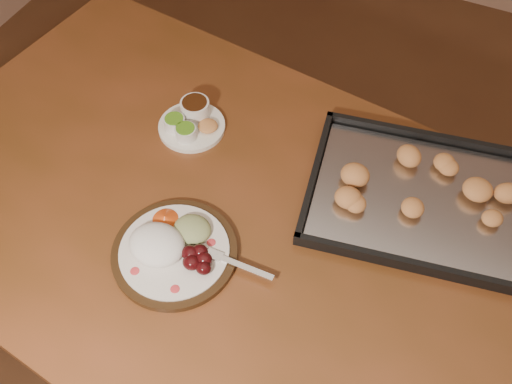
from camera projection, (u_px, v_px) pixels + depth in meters
The scene contains 5 objects.
ground at pixel (331, 363), 1.75m from camera, with size 4.00×4.00×0.00m, color brown.
dining_table at pixel (236, 242), 1.25m from camera, with size 1.61×1.09×0.75m.
dinner_plate at pixel (172, 248), 1.11m from camera, with size 0.32×0.25×0.06m.
condiment_saucer at pixel (191, 121), 1.30m from camera, with size 0.15×0.15×0.05m.
baking_tray at pixel (423, 197), 1.18m from camera, with size 0.53×0.42×0.05m.
Camera 1 is at (0.05, -0.65, 1.72)m, focal length 40.00 mm.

